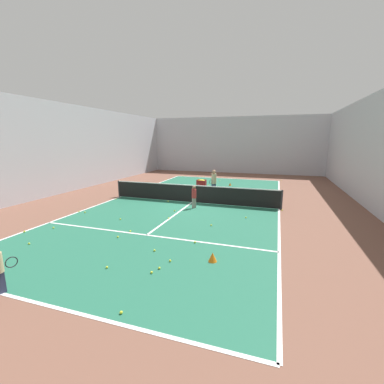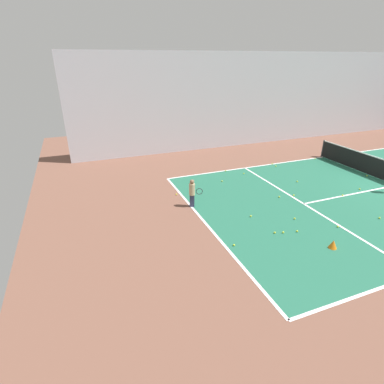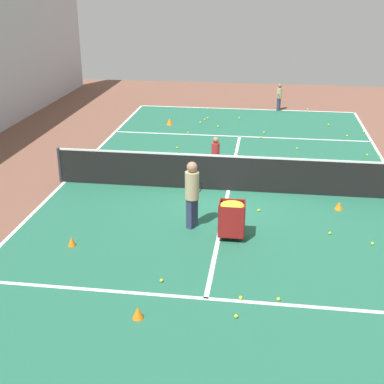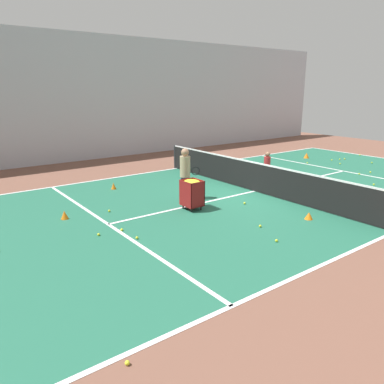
{
  "view_description": "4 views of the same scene",
  "coord_description": "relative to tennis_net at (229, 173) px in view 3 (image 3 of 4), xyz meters",
  "views": [
    {
      "loc": [
        4.65,
        -14.0,
        3.65
      ],
      "look_at": [
        0.0,
        0.0,
        0.63
      ],
      "focal_mm": 24.0,
      "sensor_mm": 36.0,
      "label": 1
    },
    {
      "loc": [
        8.93,
        -14.21,
        5.71
      ],
      "look_at": [
        -1.5,
        -10.14,
        0.67
      ],
      "focal_mm": 28.0,
      "sensor_mm": 36.0,
      "label": 2
    },
    {
      "loc": [
        -0.95,
        14.21,
        5.71
      ],
      "look_at": [
        0.7,
        2.53,
        0.93
      ],
      "focal_mm": 50.0,
      "sensor_mm": 36.0,
      "label": 3
    },
    {
      "loc": [
        -8.93,
        9.45,
        3.55
      ],
      "look_at": [
        -0.29,
        2.99,
        0.54
      ],
      "focal_mm": 35.0,
      "sensor_mm": 36.0,
      "label": 4
    }
  ],
  "objects": [
    {
      "name": "line_baseline_near",
      "position": [
        0.0,
        -10.17,
        -0.54
      ],
      "size": [
        9.79,
        0.1,
        0.0
      ],
      "primitive_type": "cube",
      "color": "white",
      "rests_on": "ground"
    },
    {
      "name": "tennis_ball_21",
      "position": [
        0.95,
        -6.84,
        -0.51
      ],
      "size": [
        0.07,
        0.07,
        0.07
      ],
      "primitive_type": "sphere",
      "color": "yellow",
      "rests_on": "ground"
    },
    {
      "name": "tennis_ball_27",
      "position": [
        -3.52,
        2.88,
        -0.51
      ],
      "size": [
        0.07,
        0.07,
        0.07
      ],
      "primitive_type": "sphere",
      "color": "yellow",
      "rests_on": "ground"
    },
    {
      "name": "training_cone_2",
      "position": [
        -2.98,
        0.92,
        -0.44
      ],
      "size": [
        0.23,
        0.23,
        0.2
      ],
      "primitive_type": "cone",
      "color": "orange",
      "rests_on": "ground"
    },
    {
      "name": "tennis_ball_11",
      "position": [
        -2.11,
        -4.23,
        -0.51
      ],
      "size": [
        0.07,
        0.07,
        0.07
      ],
      "primitive_type": "sphere",
      "color": "yellow",
      "rests_on": "ground"
    },
    {
      "name": "tennis_ball_5",
      "position": [
        3.4,
        -2.15,
        -0.51
      ],
      "size": [
        0.07,
        0.07,
        0.07
      ],
      "primitive_type": "sphere",
      "color": "yellow",
      "rests_on": "ground"
    },
    {
      "name": "line_centre_service",
      "position": [
        0.0,
        0.0,
        -0.54
      ],
      "size": [
        0.1,
        11.19,
        0.0
      ],
      "primitive_type": "cube",
      "color": "white",
      "rests_on": "ground"
    },
    {
      "name": "tennis_ball_2",
      "position": [
        1.69,
        -9.89,
        -0.51
      ],
      "size": [
        0.07,
        0.07,
        0.07
      ],
      "primitive_type": "sphere",
      "color": "yellow",
      "rests_on": "ground"
    },
    {
      "name": "tennis_ball_22",
      "position": [
        1.74,
        -7.36,
        -0.51
      ],
      "size": [
        0.07,
        0.07,
        0.07
      ],
      "primitive_type": "sphere",
      "color": "yellow",
      "rests_on": "ground"
    },
    {
      "name": "ground_plane",
      "position": [
        0.0,
        0.0,
        -0.55
      ],
      "size": [
        33.21,
        33.21,
        0.0
      ],
      "primitive_type": "plane",
      "color": "brown"
    },
    {
      "name": "tennis_ball_10",
      "position": [
        -4.8,
        -6.88,
        -0.51
      ],
      "size": [
        0.07,
        0.07,
        0.07
      ],
      "primitive_type": "sphere",
      "color": "yellow",
      "rests_on": "ground"
    },
    {
      "name": "coach_at_net",
      "position": [
        0.7,
        2.52,
        0.42
      ],
      "size": [
        0.46,
        0.69,
        1.69
      ],
      "rotation": [
        0.0,
        0.0,
        -2.07
      ],
      "color": "#2D3351",
      "rests_on": "ground"
    },
    {
      "name": "tennis_ball_25",
      "position": [
        -0.02,
        -3.4,
        -0.51
      ],
      "size": [
        0.07,
        0.07,
        0.07
      ],
      "primitive_type": "sphere",
      "color": "yellow",
      "rests_on": "ground"
    },
    {
      "name": "training_cone_1",
      "position": [
        2.96,
        -6.93,
        -0.4
      ],
      "size": [
        0.27,
        0.27,
        0.29
      ],
      "primitive_type": "cone",
      "color": "orange",
      "rests_on": "ground"
    },
    {
      "name": "tennis_ball_16",
      "position": [
        -4.86,
        -3.79,
        -0.51
      ],
      "size": [
        0.07,
        0.07,
        0.07
      ],
      "primitive_type": "sphere",
      "color": "yellow",
      "rests_on": "ground"
    },
    {
      "name": "tennis_ball_29",
      "position": [
        -3.53,
        -7.73,
        -0.51
      ],
      "size": [
        0.07,
        0.07,
        0.07
      ],
      "primitive_type": "sphere",
      "color": "yellow",
      "rests_on": "ground"
    },
    {
      "name": "tennis_ball_33",
      "position": [
        -2.6,
        2.47,
        -0.51
      ],
      "size": [
        0.07,
        0.07,
        0.07
      ],
      "primitive_type": "sphere",
      "color": "yellow",
      "rests_on": "ground"
    },
    {
      "name": "line_service_far",
      "position": [
        0.0,
        5.59,
        -0.54
      ],
      "size": [
        9.79,
        0.1,
        0.0
      ],
      "primitive_type": "cube",
      "color": "white",
      "rests_on": "ground"
    },
    {
      "name": "tennis_ball_7",
      "position": [
        -1.41,
        -0.29,
        -0.51
      ],
      "size": [
        0.07,
        0.07,
        0.07
      ],
      "primitive_type": "sphere",
      "color": "yellow",
      "rests_on": "ground"
    },
    {
      "name": "child_midcourt",
      "position": [
        0.5,
        -1.16,
        0.16
      ],
      "size": [
        0.34,
        0.34,
        1.24
      ],
      "rotation": [
        0.0,
        0.0,
        1.01
      ],
      "color": "gray",
      "rests_on": "ground"
    },
    {
      "name": "training_cone_0",
      "position": [
        1.13,
        6.38,
        -0.42
      ],
      "size": [
        0.21,
        0.21,
        0.24
      ],
      "primitive_type": "cone",
      "color": "orange",
      "rests_on": "ground"
    },
    {
      "name": "tennis_ball_17",
      "position": [
        -0.26,
        -2.1,
        -0.51
      ],
      "size": [
        0.07,
        0.07,
        0.07
      ],
      "primitive_type": "sphere",
      "color": "yellow",
      "rests_on": "ground"
    },
    {
      "name": "tennis_ball_34",
      "position": [
        1.62,
        -7.87,
        -0.51
      ],
      "size": [
        0.07,
        0.07,
        0.07
      ],
      "primitive_type": "sphere",
      "color": "yellow",
      "rests_on": "ground"
    },
    {
      "name": "tennis_ball_31",
      "position": [
        -0.61,
        6.13,
        -0.51
      ],
      "size": [
        0.07,
        0.07,
        0.07
      ],
      "primitive_type": "sphere",
      "color": "yellow",
      "rests_on": "ground"
    },
    {
      "name": "player_near_baseline",
      "position": [
        -1.5,
        -10.13,
        0.15
      ],
      "size": [
        0.31,
        0.59,
        1.22
      ],
      "rotation": [
        0.0,
        0.0,
        1.25
      ],
      "color": "#2D3351",
      "rests_on": "ground"
    },
    {
      "name": "tennis_ball_8",
      "position": [
        5.05,
        -0.24,
        -0.51
      ],
      "size": [
        0.07,
        0.07,
        0.07
      ],
      "primitive_type": "sphere",
      "color": "yellow",
      "rests_on": "ground"
    },
    {
      "name": "line_service_near",
      "position": [
        0.0,
        -5.59,
        -0.54
      ],
      "size": [
        9.79,
        0.1,
        0.0
      ],
      "primitive_type": "cube",
      "color": "white",
      "rests_on": "ground"
    },
    {
      "name": "tennis_ball_35",
      "position": [
        0.17,
        -8.31,
        -0.51
      ],
      "size": [
        0.07,
        0.07,
        0.07
      ],
      "primitive_type": "sphere",
      "color": "yellow",
      "rests_on": "ground"
    },
    {
      "name": "tennis_ball_24",
      "position": [
        -4.07,
        -6.15,
        -0.51
      ],
      "size": [
        0.07,
        0.07,
        0.07
      ],
      "primitive_type": "sphere",
      "color": "yellow",
      "rests_on": "ground"
    },
    {
      "name": "tennis_ball_32",
      "position": [
        0.96,
        5.12,
        -0.51
      ],
      "size": [
        0.07,
        0.07,
        0.07
      ],
      "primitive_type": "sphere",
      "color": "yellow",
      "rests_on": "ground"
    },
    {
      "name": "tennis_ball_15",
      "position": [
        -4.45,
        -3.83,
        -0.51
      ],
      "size": [
        0.07,
        0.07,
        0.07
      ],
      "primitive_type": "sphere",
      "color": "yellow",
      "rests_on": "ground"
    },
    {
      "name": "training_cone_3",
      "position": [
        3.27,
        3.88,
        -0.43
      ],
      "size": [
        0.18,
        0.18,
        0.23
      ],
      "primitive_type": "cone",
      "color": "orange",
      "rests_on": "ground"
    },
    {
      "name": "tennis_net",
      "position": [
        0.0,
        0.0,
        0.0
      ],
      "size": [
        10.09,
        0.1,
        1.05
      ],
      "color": "#2D2D33",
      "rests_on": "ground"
    },
    {
      "name": "tennis_ball_1",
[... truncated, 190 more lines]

